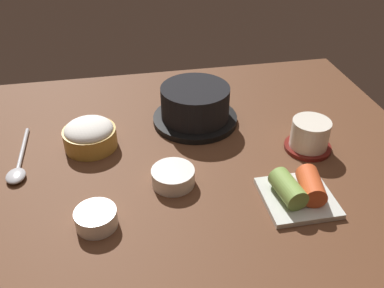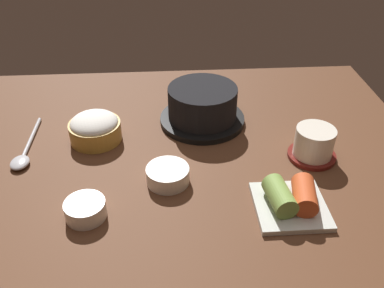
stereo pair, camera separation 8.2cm
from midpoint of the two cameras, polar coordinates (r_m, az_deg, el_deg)
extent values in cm
cube|color=#56331E|center=(85.56, -4.31, -1.68)|extent=(100.00, 76.00, 2.00)
cylinder|color=black|center=(94.11, -2.07, 3.38)|extent=(18.88, 18.88, 1.31)
cylinder|color=black|center=(91.96, -2.12, 5.63)|extent=(15.13, 15.13, 7.17)
cylinder|color=#D15619|center=(90.39, -2.17, 7.44)|extent=(13.32, 13.32, 0.60)
cylinder|color=#B78C38|center=(88.68, -16.31, 0.69)|extent=(10.77, 10.77, 4.06)
ellipsoid|color=white|center=(87.60, -16.53, 1.79)|extent=(9.91, 9.91, 3.77)
cylinder|color=maroon|center=(87.60, 12.94, -0.48)|extent=(9.51, 9.51, 0.80)
cylinder|color=silver|center=(85.79, 13.22, 1.30)|extent=(7.65, 7.65, 5.75)
cylinder|color=#C6D18C|center=(84.42, 13.45, 2.76)|extent=(6.51, 6.51, 0.40)
cylinder|color=white|center=(76.36, -5.68, -4.58)|extent=(7.92, 7.92, 3.07)
cylinder|color=#386B2D|center=(75.58, -5.73, -3.86)|extent=(6.50, 6.50, 0.50)
cube|color=silver|center=(74.69, 11.16, -7.32)|extent=(12.06, 12.06, 1.00)
cylinder|color=#7A9E47|center=(72.41, 9.81, -6.13)|extent=(4.82, 7.68, 3.92)
cylinder|color=#C64C23|center=(73.81, 12.91, -5.65)|extent=(5.22, 7.85, 3.92)
cylinder|color=white|center=(70.99, -16.25, -9.86)|extent=(6.84, 6.84, 3.02)
cylinder|color=brown|center=(70.17, -16.41, -9.16)|extent=(5.61, 5.61, 0.50)
cylinder|color=#B7B7BC|center=(92.41, -24.55, -1.03)|extent=(0.83, 16.54, 0.80)
ellipsoid|color=#B7B7BC|center=(85.75, -25.50, -4.06)|extent=(3.60, 4.68, 1.26)
camera|label=1|loc=(0.04, -92.86, -2.01)|focal=39.07mm
camera|label=2|loc=(0.04, 87.14, 2.01)|focal=39.07mm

